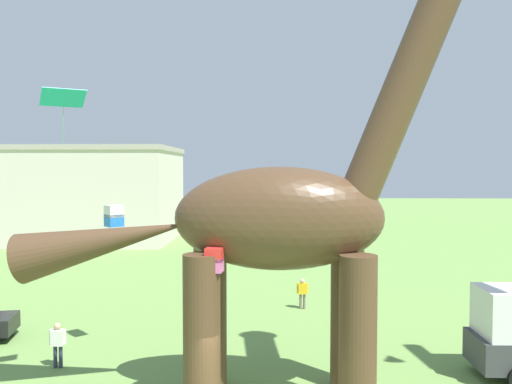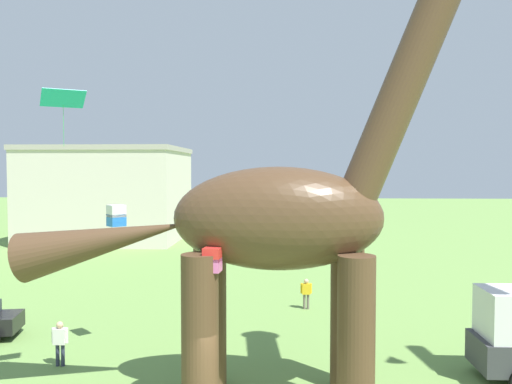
# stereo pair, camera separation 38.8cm
# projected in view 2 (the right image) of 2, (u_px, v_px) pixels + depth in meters

# --- Properties ---
(dinosaur_sculpture) EXTENTS (15.49, 3.28, 16.19)m
(dinosaur_sculpture) POSITION_uv_depth(u_px,v_px,m) (275.00, 218.00, 16.33)
(dinosaur_sculpture) COLOR #513823
(dinosaur_sculpture) RESTS_ON ground_plane
(person_vendor_side) EXTENTS (0.60, 0.27, 1.61)m
(person_vendor_side) POSITION_uv_depth(u_px,v_px,m) (306.00, 291.00, 27.31)
(person_vendor_side) COLOR #6B6056
(person_vendor_side) RESTS_ON ground_plane
(person_watching_child) EXTENTS (0.63, 0.28, 1.70)m
(person_watching_child) POSITION_uv_depth(u_px,v_px,m) (60.00, 339.00, 19.38)
(person_watching_child) COLOR #2D3347
(person_watching_child) RESTS_ON ground_plane
(kite_mid_left) EXTENTS (0.85, 0.85, 0.86)m
(kite_mid_left) POSITION_uv_depth(u_px,v_px,m) (116.00, 216.00, 20.89)
(kite_mid_left) COLOR white
(kite_mid_center) EXTENTS (0.55, 0.55, 0.72)m
(kite_mid_center) POSITION_uv_depth(u_px,v_px,m) (212.00, 260.00, 15.33)
(kite_mid_center) COLOR red
(kite_trailing) EXTENTS (1.54, 1.39, 1.69)m
(kite_trailing) POSITION_uv_depth(u_px,v_px,m) (63.00, 99.00, 15.73)
(kite_trailing) COLOR #19B2B7
(background_building_block) EXTENTS (15.41, 13.20, 9.74)m
(background_building_block) POSITION_uv_depth(u_px,v_px,m) (109.00, 193.00, 54.43)
(background_building_block) COLOR beige
(background_building_block) RESTS_ON ground_plane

